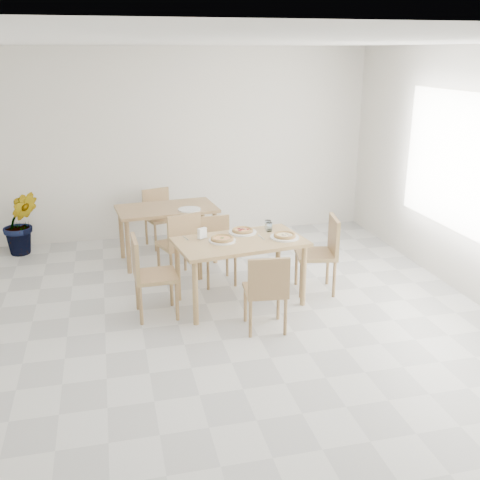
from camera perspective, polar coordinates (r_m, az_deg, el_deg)
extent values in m
plane|color=silver|center=(5.66, -1.85, -10.14)|extent=(7.00, 7.00, 0.00)
plane|color=white|center=(4.96, -2.21, 19.50)|extent=(7.00, 7.00, 0.00)
plane|color=silver|center=(8.52, -6.85, 9.58)|extent=(6.00, 0.00, 6.00)
plane|color=silver|center=(2.14, 18.70, -20.76)|extent=(6.00, 0.00, 6.00)
cube|color=tan|center=(6.18, 0.00, -0.20)|extent=(1.50, 0.99, 0.04)
cylinder|color=tan|center=(5.83, -4.56, -5.41)|extent=(0.06, 0.06, 0.71)
cylinder|color=tan|center=(6.29, 6.47, -3.63)|extent=(0.06, 0.06, 0.71)
cylinder|color=tan|center=(6.41, -6.35, -3.18)|extent=(0.06, 0.06, 0.71)
cylinder|color=tan|center=(6.83, 3.88, -1.71)|extent=(0.06, 0.06, 0.71)
cube|color=#9D834E|center=(5.72, 2.57, -5.14)|extent=(0.45, 0.45, 0.04)
cube|color=#9D834E|center=(5.46, 2.95, -3.84)|extent=(0.41, 0.08, 0.39)
cylinder|color=#9D834E|center=(6.00, 3.91, -6.29)|extent=(0.04, 0.04, 0.40)
cylinder|color=#9D834E|center=(5.94, 0.54, -6.50)|extent=(0.04, 0.04, 0.40)
cylinder|color=#9D834E|center=(5.68, 4.63, -7.78)|extent=(0.04, 0.04, 0.40)
cylinder|color=#9D834E|center=(5.62, 1.07, -8.02)|extent=(0.04, 0.04, 0.40)
cube|color=#9D834E|center=(6.83, -2.28, -1.17)|extent=(0.43, 0.43, 0.04)
cube|color=#9D834E|center=(6.93, -2.71, 0.94)|extent=(0.40, 0.07, 0.38)
cylinder|color=#9D834E|center=(6.71, -3.27, -3.52)|extent=(0.03, 0.03, 0.39)
cylinder|color=#9D834E|center=(6.80, -0.47, -3.19)|extent=(0.03, 0.03, 0.39)
cylinder|color=#9D834E|center=(7.02, -3.99, -2.51)|extent=(0.03, 0.03, 0.39)
cylinder|color=#9D834E|center=(7.11, -1.31, -2.21)|extent=(0.03, 0.03, 0.39)
cube|color=#9D834E|center=(6.05, -8.56, -3.64)|extent=(0.46, 0.46, 0.04)
cube|color=#9D834E|center=(5.95, -10.58, -1.75)|extent=(0.06, 0.44, 0.42)
cylinder|color=#9D834E|center=(5.99, -6.41, -6.23)|extent=(0.04, 0.04, 0.43)
cylinder|color=#9D834E|center=(6.34, -6.98, -4.83)|extent=(0.04, 0.04, 0.43)
cylinder|color=#9D834E|center=(5.95, -10.03, -6.59)|extent=(0.04, 0.04, 0.43)
cylinder|color=#9D834E|center=(6.30, -10.40, -5.16)|extent=(0.04, 0.04, 0.43)
cube|color=#9D834E|center=(6.64, 7.69, -1.46)|extent=(0.53, 0.53, 0.04)
cube|color=#9D834E|center=(6.61, 9.51, 0.49)|extent=(0.13, 0.45, 0.43)
cylinder|color=#9D834E|center=(6.88, 5.74, -2.82)|extent=(0.04, 0.04, 0.44)
cylinder|color=#9D834E|center=(6.52, 6.23, -4.06)|extent=(0.04, 0.04, 0.44)
cylinder|color=#9D834E|center=(6.94, 8.89, -2.75)|extent=(0.04, 0.04, 0.44)
cylinder|color=#9D834E|center=(6.59, 9.54, -3.96)|extent=(0.04, 0.04, 0.44)
cylinder|color=white|center=(6.13, -1.82, -0.06)|extent=(0.30, 0.30, 0.02)
cylinder|color=white|center=(6.26, 4.56, 0.28)|extent=(0.32, 0.32, 0.02)
cylinder|color=white|center=(6.42, 0.26, 0.80)|extent=(0.32, 0.32, 0.02)
cylinder|color=tan|center=(6.13, -1.82, 0.08)|extent=(0.33, 0.33, 0.01)
torus|color=tan|center=(6.13, -1.82, 0.17)|extent=(0.33, 0.33, 0.03)
cylinder|color=orange|center=(6.13, -1.82, 0.16)|extent=(0.25, 0.25, 0.01)
ellipsoid|color=#145919|center=(6.12, -1.82, 0.22)|extent=(0.04, 0.03, 0.01)
cylinder|color=tan|center=(6.25, 4.56, 0.41)|extent=(0.27, 0.27, 0.01)
torus|color=tan|center=(6.25, 4.56, 0.50)|extent=(0.27, 0.27, 0.03)
cylinder|color=beige|center=(6.25, 4.56, 0.49)|extent=(0.20, 0.20, 0.01)
cylinder|color=tan|center=(6.41, 0.26, 0.93)|extent=(0.29, 0.29, 0.01)
torus|color=tan|center=(6.41, 0.26, 1.02)|extent=(0.30, 0.30, 0.03)
cylinder|color=orange|center=(6.41, 0.26, 1.01)|extent=(0.22, 0.22, 0.01)
cylinder|color=white|center=(6.47, 2.96, 1.33)|extent=(0.08, 0.08, 0.10)
cylinder|color=white|center=(6.57, 2.84, 1.58)|extent=(0.07, 0.07, 0.10)
cube|color=silver|center=(6.22, -3.86, 0.16)|extent=(0.13, 0.11, 0.01)
cube|color=white|center=(6.20, -3.87, 0.72)|extent=(0.11, 0.09, 0.11)
cube|color=silver|center=(6.26, 2.16, 0.28)|extent=(0.04, 0.19, 0.01)
cube|color=silver|center=(6.26, -5.57, 0.18)|extent=(0.06, 0.18, 0.01)
cube|color=#9D834E|center=(7.55, -7.47, 3.16)|extent=(1.36, 0.87, 0.04)
cylinder|color=#9D834E|center=(7.28, -11.30, -0.71)|extent=(0.06, 0.06, 0.71)
cylinder|color=#9D834E|center=(7.51, -2.55, 0.24)|extent=(0.06, 0.06, 0.71)
cylinder|color=#9D834E|center=(7.85, -11.95, 0.67)|extent=(0.06, 0.06, 0.71)
cylinder|color=#9D834E|center=(8.06, -3.79, 1.52)|extent=(0.06, 0.06, 0.71)
cube|color=#9D834E|center=(7.01, -6.34, -0.45)|extent=(0.55, 0.55, 0.04)
cube|color=#9D834E|center=(6.77, -5.68, 0.91)|extent=(0.43, 0.18, 0.41)
cylinder|color=#9D834E|center=(7.32, -5.60, -1.52)|extent=(0.04, 0.04, 0.42)
cylinder|color=#9D834E|center=(7.17, -8.26, -2.06)|extent=(0.04, 0.04, 0.42)
cylinder|color=#9D834E|center=(7.01, -4.23, -2.42)|extent=(0.04, 0.04, 0.42)
cylinder|color=#9D834E|center=(6.85, -6.99, -3.00)|extent=(0.04, 0.04, 0.42)
cube|color=#9D834E|center=(8.23, -7.98, 2.18)|extent=(0.51, 0.51, 0.04)
cube|color=#9D834E|center=(8.34, -8.55, 3.90)|extent=(0.40, 0.16, 0.39)
cylinder|color=#9D834E|center=(8.07, -8.57, 0.21)|extent=(0.03, 0.03, 0.40)
cylinder|color=#9D834E|center=(8.20, -6.31, 0.60)|extent=(0.03, 0.03, 0.40)
cylinder|color=#9D834E|center=(8.38, -9.49, 0.86)|extent=(0.03, 0.03, 0.40)
cylinder|color=#9D834E|center=(8.51, -7.30, 1.23)|extent=(0.03, 0.03, 0.40)
cylinder|color=white|center=(7.37, -5.17, 3.11)|extent=(0.29, 0.29, 0.02)
imported|color=#21651E|center=(8.40, -21.36, 1.62)|extent=(0.56, 0.48, 0.90)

